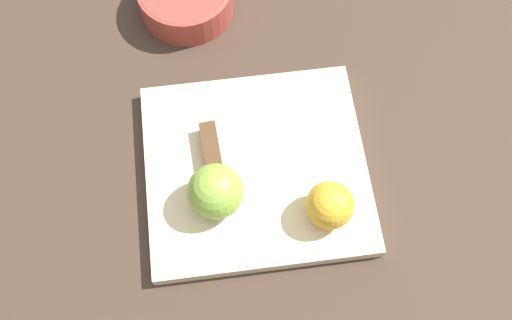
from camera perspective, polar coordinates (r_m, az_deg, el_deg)
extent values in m
plane|color=#38281E|center=(0.86, 0.00, -1.14)|extent=(4.00, 4.00, 0.00)
cube|color=#D1B789|center=(0.85, 0.00, -0.84)|extent=(0.34, 0.32, 0.02)
sphere|color=gold|center=(0.79, 7.04, -4.30)|extent=(0.06, 0.06, 0.06)
cylinder|color=beige|center=(0.79, 7.41, -4.50)|extent=(0.05, 0.05, 0.06)
sphere|color=olive|center=(0.78, -3.89, -2.99)|extent=(0.07, 0.07, 0.07)
cylinder|color=beige|center=(0.79, -4.10, -2.59)|extent=(0.07, 0.02, 0.07)
cube|color=silver|center=(0.82, -3.54, -3.42)|extent=(0.02, 0.08, 0.00)
cube|color=#472D19|center=(0.84, -4.34, 1.32)|extent=(0.03, 0.07, 0.02)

